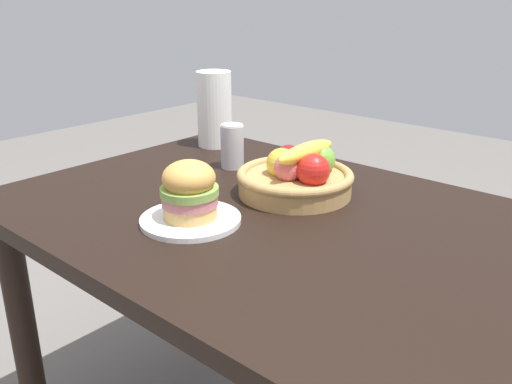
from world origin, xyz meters
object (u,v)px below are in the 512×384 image
(soda_can, at_px, (232,146))
(fruit_basket, at_px, (297,176))
(plate, at_px, (191,220))
(paper_towel_roll, at_px, (214,109))
(sandwich, at_px, (189,190))

(soda_can, bearing_deg, fruit_basket, -11.28)
(plate, bearing_deg, soda_can, 120.48)
(plate, height_order, paper_towel_roll, paper_towel_roll)
(plate, height_order, sandwich, sandwich)
(soda_can, relative_size, paper_towel_roll, 0.53)
(plate, relative_size, fruit_basket, 0.77)
(plate, relative_size, soda_can, 1.76)
(soda_can, distance_m, fruit_basket, 0.28)
(paper_towel_roll, bearing_deg, plate, -49.59)
(plate, distance_m, paper_towel_roll, 0.64)
(plate, relative_size, sandwich, 1.72)
(paper_towel_roll, bearing_deg, soda_can, -32.97)
(soda_can, distance_m, paper_towel_roll, 0.25)
(sandwich, bearing_deg, paper_towel_roll, 130.41)
(sandwich, distance_m, fruit_basket, 0.30)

